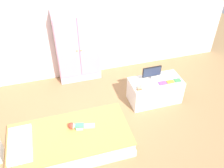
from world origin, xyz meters
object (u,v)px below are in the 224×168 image
at_px(wardrobe, 78,47).
at_px(rocking_horse_toy, 140,87).
at_px(tv_stand, 155,90).
at_px(doll, 77,126).
at_px(book_green, 178,80).
at_px(book_orange, 170,82).
at_px(bed, 71,140).
at_px(book_purple, 162,83).
at_px(tv_monitor, 152,72).

height_order(wardrobe, rocking_horse_toy, wardrobe).
bearing_deg(tv_stand, rocking_horse_toy, -157.90).
relative_size(doll, rocking_horse_toy, 3.23).
bearing_deg(book_green, book_orange, 180.00).
xyz_separation_m(bed, book_orange, (1.84, 0.52, 0.32)).
xyz_separation_m(doll, book_green, (1.86, 0.42, 0.14)).
bearing_deg(tv_stand, doll, -160.90).
bearing_deg(wardrobe, doll, -101.94).
distance_m(wardrobe, book_orange, 1.83).
distance_m(bed, book_green, 2.08).
bearing_deg(wardrobe, book_green, -37.12).
relative_size(bed, book_green, 15.18).
distance_m(doll, book_purple, 1.64).
bearing_deg(doll, rocking_horse_toy, 18.10).
distance_m(tv_stand, book_purple, 0.26).
bearing_deg(bed, doll, 38.70).
relative_size(bed, tv_stand, 1.93).
height_order(rocking_horse_toy, book_green, rocking_horse_toy).
bearing_deg(book_orange, tv_stand, 154.29).
bearing_deg(book_green, doll, -167.35).
height_order(bed, book_purple, book_purple).
height_order(wardrobe, book_green, wardrobe).
relative_size(wardrobe, book_purple, 10.91).
height_order(wardrobe, book_purple, wardrobe).
bearing_deg(tv_stand, book_purple, -56.46).
relative_size(bed, book_purple, 13.11).
relative_size(tv_monitor, rocking_horse_toy, 2.80).
bearing_deg(book_purple, book_orange, 0.00).
bearing_deg(wardrobe, book_orange, -39.81).
bearing_deg(bed, rocking_horse_toy, 20.45).
bearing_deg(tv_stand, wardrobe, 138.07).
bearing_deg(tv_monitor, bed, -155.95).
bearing_deg(wardrobe, book_purple, -42.98).
distance_m(wardrobe, book_green, 1.94).
bearing_deg(book_orange, book_green, 0.00).
xyz_separation_m(tv_monitor, book_orange, (0.28, -0.18, -0.14)).
xyz_separation_m(wardrobe, rocking_horse_toy, (0.80, -1.20, -0.23)).
bearing_deg(doll, wardrobe, 78.06).
bearing_deg(rocking_horse_toy, book_orange, 4.52).
xyz_separation_m(bed, rocking_horse_toy, (1.26, 0.47, 0.37)).
relative_size(tv_stand, book_purple, 6.81).
distance_m(tv_monitor, rocking_horse_toy, 0.39).
height_order(tv_monitor, book_orange, tv_monitor).
bearing_deg(book_green, wardrobe, 142.88).
distance_m(tv_stand, rocking_horse_toy, 0.49).
height_order(bed, rocking_horse_toy, rocking_horse_toy).
relative_size(tv_monitor, book_green, 2.92).
distance_m(doll, book_green, 1.92).
bearing_deg(book_orange, doll, -166.35).
height_order(doll, book_purple, book_purple).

